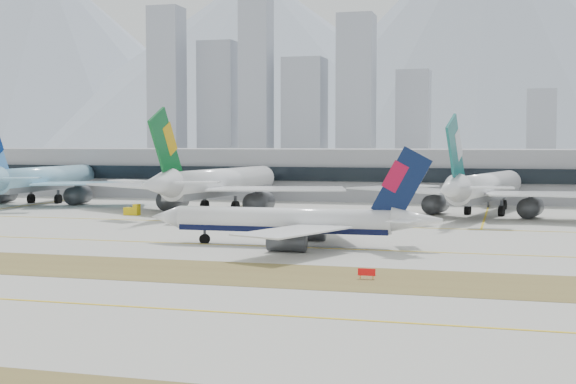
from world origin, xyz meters
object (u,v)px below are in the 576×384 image
(taxiing_airliner, at_px, (293,222))
(widebody_eva, at_px, (218,184))
(widebody_korean, at_px, (42,180))
(terminal, at_px, (364,173))
(widebody_cathay, at_px, (484,189))

(taxiing_airliner, bearing_deg, widebody_eva, -60.06)
(widebody_korean, distance_m, terminal, 95.26)
(widebody_korean, xyz_separation_m, terminal, (82.25, 48.04, 1.04))
(widebody_korean, height_order, widebody_cathay, widebody_korean)
(taxiing_airliner, xyz_separation_m, widebody_eva, (-35.17, 59.18, 2.64))
(widebody_eva, xyz_separation_m, widebody_cathay, (63.54, 5.38, -0.47))
(widebody_eva, xyz_separation_m, terminal, (26.20, 59.19, 0.86))
(widebody_korean, bearing_deg, taxiing_airliner, -130.96)
(taxiing_airliner, height_order, widebody_korean, widebody_korean)
(taxiing_airliner, distance_m, terminal, 118.77)
(widebody_cathay, bearing_deg, taxiing_airliner, 169.32)
(widebody_eva, bearing_deg, widebody_cathay, -78.16)
(widebody_cathay, height_order, terminal, widebody_cathay)
(taxiing_airliner, relative_size, widebody_eva, 0.71)
(taxiing_airliner, bearing_deg, widebody_korean, -38.41)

